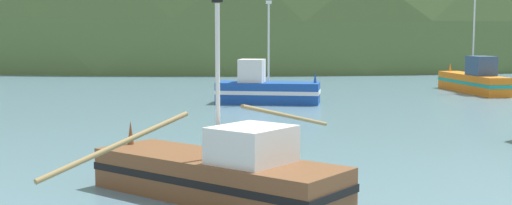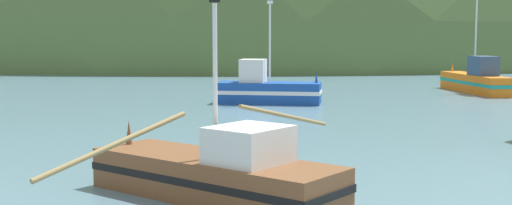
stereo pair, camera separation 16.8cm
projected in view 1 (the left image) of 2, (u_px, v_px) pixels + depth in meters
The scene contains 6 objects.
hill_far_right at pixel (237, 55), 143.37m from camera, with size 187.58×150.07×87.23m, color #516B38.
hill_mid_left at pixel (252, 49), 198.72m from camera, with size 209.76×167.81×48.27m, color #386633.
hill_far_center at pixel (218, 52), 162.88m from camera, with size 118.23×94.58×84.08m, color #386633.
fishing_boat_orange at pixel (474, 80), 49.45m from camera, with size 2.49×9.33×7.85m.
fishing_boat_brown at pixel (220, 173), 17.35m from camera, with size 7.09×8.47×5.35m.
fishing_boat_blue at pixel (266, 89), 41.63m from camera, with size 6.79×3.46×6.43m.
Camera 1 is at (1.05, -3.01, 4.33)m, focal length 46.34 mm.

